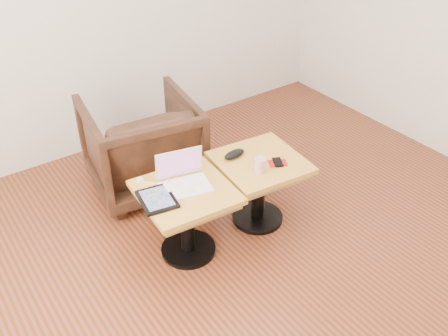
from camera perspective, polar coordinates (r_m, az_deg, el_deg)
room_shell at (r=2.49m, az=7.54°, el=8.43°), size 4.52×4.52×2.71m
side_table_left at (r=3.26m, az=-4.34°, el=-4.36°), size 0.62×0.62×0.52m
side_table_right at (r=3.53m, az=4.06°, el=-0.90°), size 0.63×0.63×0.52m
laptop at (r=3.20m, az=-4.65°, el=-1.29°), size 0.36×0.31×0.22m
tablet at (r=3.10m, az=-7.66°, el=-3.55°), size 0.25×0.30×0.02m
charging_adapter at (r=3.28m, az=-9.55°, el=-1.37°), size 0.04×0.04×0.02m
glasses_case at (r=3.47m, az=1.18°, el=1.59°), size 0.18×0.09×0.05m
striped_cup at (r=3.32m, az=4.13°, el=0.30°), size 0.09×0.09×0.10m
earbuds_tangle at (r=3.50m, az=4.41°, el=1.39°), size 0.07×0.05×0.01m
phone_on_sleeve at (r=3.43m, az=6.16°, el=0.62°), size 0.15×0.13×0.02m
armchair at (r=3.95m, az=-9.38°, el=2.62°), size 0.93×0.95×0.76m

